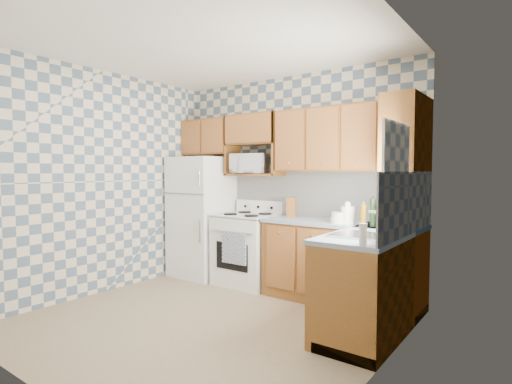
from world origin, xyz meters
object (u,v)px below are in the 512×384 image
(stove_body, at_px, (248,250))
(electric_kettle, at_px, (348,215))
(refrigerator, at_px, (202,216))
(microwave, at_px, (250,164))

(stove_body, bearing_deg, electric_kettle, -3.59)
(electric_kettle, bearing_deg, refrigerator, 178.35)
(refrigerator, relative_size, stove_body, 1.87)
(stove_body, relative_size, microwave, 1.88)
(refrigerator, distance_m, microwave, 1.06)
(refrigerator, relative_size, microwave, 3.51)
(refrigerator, bearing_deg, microwave, 12.25)
(microwave, bearing_deg, refrigerator, 173.86)
(microwave, relative_size, electric_kettle, 2.60)
(microwave, bearing_deg, stove_body, -81.91)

